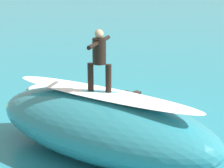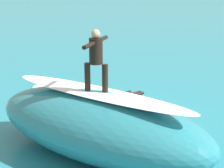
{
  "view_description": "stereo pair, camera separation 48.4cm",
  "coord_description": "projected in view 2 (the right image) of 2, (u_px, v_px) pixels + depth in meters",
  "views": [
    {
      "loc": [
        -3.89,
        12.47,
        5.17
      ],
      "look_at": [
        -0.25,
        0.14,
        1.38
      ],
      "focal_mm": 66.37,
      "sensor_mm": 36.0,
      "label": 1
    },
    {
      "loc": [
        -4.35,
        12.32,
        5.17
      ],
      "look_at": [
        -0.25,
        0.14,
        1.38
      ],
      "focal_mm": 66.37,
      "sensor_mm": 36.0,
      "label": 2
    }
  ],
  "objects": [
    {
      "name": "foam_patch_near",
      "position": [
        42.0,
        87.0,
        17.49
      ],
      "size": [
        1.02,
        1.14,
        0.17
      ],
      "primitive_type": "ellipsoid",
      "rotation": [
        0.0,
        0.0,
        1.82
      ],
      "color": "white",
      "rests_on": "ground_plane"
    },
    {
      "name": "surfboard_paddling",
      "position": [
        123.0,
        100.0,
        15.99
      ],
      "size": [
        1.62,
        2.24,
        0.08
      ],
      "primitive_type": "ellipsoid",
      "rotation": [
        0.0,
        0.0,
        1.04
      ],
      "color": "#33B2D1",
      "rests_on": "ground_plane"
    },
    {
      "name": "wave_crest",
      "position": [
        99.0,
        125.0,
        11.28
      ],
      "size": [
        7.44,
        4.85,
        1.78
      ],
      "primitive_type": "ellipsoid",
      "rotation": [
        0.0,
        0.0,
        -0.31
      ],
      "color": "teal",
      "rests_on": "ground_plane"
    },
    {
      "name": "surfer_paddling",
      "position": [
        125.0,
        96.0,
        16.02
      ],
      "size": [
        0.98,
        1.46,
        0.29
      ],
      "rotation": [
        0.0,
        0.0,
        1.04
      ],
      "color": "black",
      "rests_on": "surfboard_paddling"
    },
    {
      "name": "surfboard_riding",
      "position": [
        96.0,
        92.0,
        11.06
      ],
      "size": [
        1.95,
        0.55,
        0.08
      ],
      "primitive_type": "ellipsoid",
      "rotation": [
        0.0,
        0.0,
        -0.01
      ],
      "color": "#33B2D1",
      "rests_on": "wave_crest"
    },
    {
      "name": "wave_foam_lip",
      "position": [
        98.0,
        93.0,
        11.02
      ],
      "size": [
        5.89,
        2.74,
        0.08
      ],
      "primitive_type": "ellipsoid",
      "rotation": [
        0.0,
        0.0,
        -0.31
      ],
      "color": "white",
      "rests_on": "wave_crest"
    },
    {
      "name": "ground_plane",
      "position": [
        106.0,
        121.0,
        13.99
      ],
      "size": [
        120.0,
        120.0,
        0.0
      ],
      "primitive_type": "plane",
      "color": "teal"
    },
    {
      "name": "surfer_riding",
      "position": [
        96.0,
        56.0,
        10.78
      ],
      "size": [
        0.66,
        1.57,
        1.66
      ],
      "rotation": [
        0.0,
        0.0,
        -0.01
      ],
      "color": "black",
      "rests_on": "surfboard_riding"
    }
  ]
}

